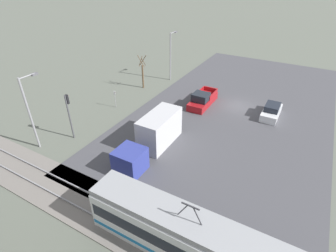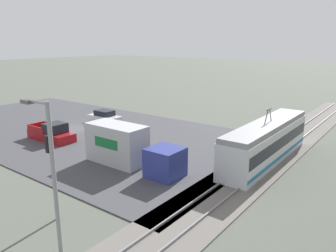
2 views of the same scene
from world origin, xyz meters
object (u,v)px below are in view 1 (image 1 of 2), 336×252
at_px(sedan_car_0, 271,111).
at_px(traffic_light_pole, 69,111).
at_px(light_rail_tram, 188,238).
at_px(pickup_truck, 202,100).
at_px(box_truck, 153,136).
at_px(street_tree, 143,73).
at_px(street_lamp_near_crossing, 171,53).
at_px(no_parking_sign, 115,98).
at_px(street_lamp_mid_block, 30,108).

relative_size(sedan_car_0, traffic_light_pole, 0.88).
height_order(light_rail_tram, pickup_truck, light_rail_tram).
relative_size(light_rail_tram, box_truck, 1.51).
distance_m(pickup_truck, street_tree, 10.05).
height_order(light_rail_tram, street_lamp_near_crossing, street_lamp_near_crossing).
bearing_deg(no_parking_sign, light_rail_tram, 140.99).
height_order(street_tree, no_parking_sign, street_tree).
xyz_separation_m(box_truck, traffic_light_pole, (8.42, 2.42, 1.64)).
bearing_deg(street_lamp_mid_block, no_parking_sign, -96.86).
relative_size(traffic_light_pole, street_tree, 1.00).
bearing_deg(street_lamp_mid_block, sedan_car_0, -137.26).
xyz_separation_m(light_rail_tram, no_parking_sign, (16.79, -13.60, -0.31)).
relative_size(pickup_truck, sedan_car_0, 1.26).
bearing_deg(no_parking_sign, pickup_truck, -147.69).
bearing_deg(pickup_truck, traffic_light_pole, 56.70).
xyz_separation_m(light_rail_tram, pickup_truck, (7.36, -19.57, -0.90)).
distance_m(light_rail_tram, traffic_light_pole, 17.40).
bearing_deg(light_rail_tram, no_parking_sign, -39.01).
height_order(box_truck, traffic_light_pole, traffic_light_pole).
bearing_deg(no_parking_sign, street_lamp_mid_block, 83.14).
height_order(box_truck, pickup_truck, box_truck).
xyz_separation_m(pickup_truck, traffic_light_pole, (8.90, 13.54, 2.42)).
bearing_deg(box_truck, light_rail_tram, 132.84).
xyz_separation_m(pickup_truck, sedan_car_0, (-8.37, -1.32, -0.06)).
bearing_deg(sedan_car_0, pickup_truck, -171.03).
distance_m(pickup_truck, sedan_car_0, 8.47).
bearing_deg(box_truck, street_tree, -52.14).
xyz_separation_m(light_rail_tram, box_truck, (7.83, -8.44, -0.11)).
relative_size(sedan_car_0, street_lamp_near_crossing, 0.60).
relative_size(sedan_car_0, no_parking_sign, 1.93).
height_order(box_truck, no_parking_sign, box_truck).
bearing_deg(traffic_light_pole, light_rail_tram, 159.65).
bearing_deg(light_rail_tram, sedan_car_0, -92.78).
relative_size(traffic_light_pole, no_parking_sign, 2.19).
relative_size(pickup_truck, street_lamp_near_crossing, 0.76).
bearing_deg(traffic_light_pole, box_truck, -163.99).
bearing_deg(sedan_car_0, street_tree, -178.97).
distance_m(light_rail_tram, street_lamp_mid_block, 18.51).
xyz_separation_m(pickup_truck, street_lamp_near_crossing, (7.95, -5.97, 3.44)).
height_order(box_truck, street_tree, street_tree).
xyz_separation_m(traffic_light_pole, street_lamp_near_crossing, (-0.95, -19.51, 1.02)).
height_order(sedan_car_0, street_lamp_mid_block, street_lamp_mid_block).
height_order(box_truck, street_lamp_near_crossing, street_lamp_near_crossing).
height_order(light_rail_tram, street_tree, street_tree).
bearing_deg(street_tree, light_rail_tram, 129.99).
bearing_deg(light_rail_tram, street_lamp_mid_block, -10.34).
distance_m(light_rail_tram, street_lamp_near_crossing, 29.88).
height_order(pickup_truck, street_lamp_near_crossing, street_lamp_near_crossing).
height_order(pickup_truck, no_parking_sign, no_parking_sign).
height_order(street_tree, street_lamp_mid_block, street_lamp_mid_block).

